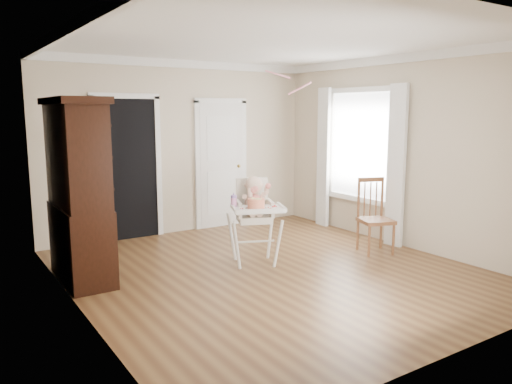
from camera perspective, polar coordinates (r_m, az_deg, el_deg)
floor at (r=6.12m, az=1.86°, el=-9.04°), size 5.00×5.00×0.00m
ceiling at (r=5.87m, az=2.01°, el=16.87°), size 5.00×5.00×0.00m
wall_back at (r=8.01m, az=-8.48°, el=5.05°), size 4.50×0.00×4.50m
wall_left at (r=4.91m, az=-20.08°, el=2.01°), size 0.00×5.00×5.00m
wall_right at (r=7.37m, az=16.42°, el=4.42°), size 0.00×5.00×5.00m
crown_molding at (r=5.86m, az=2.00°, el=16.29°), size 4.50×5.00×0.12m
doorway at (r=7.68m, az=-14.49°, el=2.88°), size 1.06×0.05×2.22m
closet_door at (r=8.33m, az=-3.98°, el=3.04°), size 0.96×0.09×2.13m
window_right at (r=7.86m, az=11.61°, el=4.42°), size 0.13×1.84×2.30m
high_chair at (r=6.26m, az=-0.19°, el=-2.19°), size 0.87×0.96×1.10m
baby at (r=6.25m, az=-0.22°, el=-0.60°), size 0.31×0.32×0.52m
cake at (r=5.94m, az=0.02°, el=-1.36°), size 0.27×0.27×0.12m
sippy_cup at (r=6.08m, az=-2.56°, el=-0.99°), size 0.07×0.07×0.18m
china_cabinet at (r=5.94m, az=-19.59°, el=0.13°), size 0.55×1.23×2.07m
dining_chair at (r=7.01m, az=13.42°, el=-2.93°), size 0.53×0.53×1.02m
streamer at (r=7.41m, az=2.48°, el=13.29°), size 0.12×0.49×0.15m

